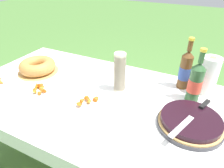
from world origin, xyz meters
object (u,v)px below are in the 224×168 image
cup_stack (120,73)px  snack_plate_left (87,101)px  berry_tart (190,122)px  cider_bottle_green (195,82)px  paper_towel_roll (208,76)px  cider_bottle_amber (185,70)px  bundt_cake (38,66)px  snack_plate_near (40,90)px  serving_knife (195,114)px

cup_stack → snack_plate_left: 0.27m
berry_tart → cup_stack: cup_stack is taller
cider_bottle_green → paper_towel_roll: size_ratio=1.36×
cup_stack → snack_plate_left: (-0.11, -0.21, -0.11)m
paper_towel_roll → cup_stack: bearing=-156.1°
paper_towel_roll → cider_bottle_amber: bearing=-179.9°
cider_bottle_amber → snack_plate_left: cider_bottle_amber is taller
bundt_cake → cider_bottle_green: size_ratio=0.91×
berry_tart → paper_towel_roll: (0.03, 0.36, 0.09)m
snack_plate_near → snack_plate_left: bearing=4.7°
cup_stack → snack_plate_left: cup_stack is taller
paper_towel_roll → serving_knife: bearing=-94.2°
serving_knife → snack_plate_left: size_ratio=1.64×
snack_plate_near → serving_knife: bearing=7.5°
cup_stack → cider_bottle_green: cider_bottle_green is taller
bundt_cake → cider_bottle_green: (1.07, 0.14, 0.08)m
paper_towel_roll → snack_plate_near: bearing=-153.9°
cider_bottle_amber → snack_plate_left: bearing=-137.2°
cider_bottle_green → paper_towel_roll: 0.13m
bundt_cake → snack_plate_left: bearing=-17.2°
berry_tart → snack_plate_left: size_ratio=1.47×
snack_plate_left → snack_plate_near: bearing=-175.3°
cider_bottle_green → snack_plate_left: size_ratio=1.46×
snack_plate_near → cider_bottle_amber: bearing=29.9°
cider_bottle_amber → paper_towel_roll: size_ratio=1.40×
bundt_cake → snack_plate_near: bearing=-43.4°
berry_tart → serving_knife: (0.01, 0.03, 0.04)m
serving_knife → cider_bottle_amber: cider_bottle_amber is taller
cup_stack → cider_bottle_green: size_ratio=0.79×
cup_stack → cider_bottle_amber: 0.41m
berry_tart → cider_bottle_green: bearing=95.6°
cider_bottle_green → paper_towel_roll: bearing=64.0°
bundt_cake → cider_bottle_amber: (1.00, 0.26, 0.08)m
cider_bottle_amber → snack_plate_left: 0.64m
bundt_cake → cider_bottle_amber: 1.03m
cider_bottle_green → snack_plate_left: cider_bottle_green is taller
serving_knife → snack_plate_left: bearing=-61.1°
serving_knife → cider_bottle_green: 0.23m
cup_stack → paper_towel_roll: cup_stack is taller
snack_plate_near → snack_plate_left: size_ratio=0.96×
cider_bottle_green → snack_plate_near: (-0.87, -0.34, -0.11)m
cup_stack → cider_bottle_green: bearing=12.6°
berry_tart → cup_stack: bearing=162.0°
snack_plate_left → paper_towel_roll: paper_towel_roll is taller
serving_knife → cider_bottle_green: (-0.03, 0.22, 0.06)m
cider_bottle_amber → snack_plate_near: size_ratio=1.57×
serving_knife → paper_towel_roll: (0.02, 0.34, 0.06)m
berry_tart → serving_knife: 0.05m
bundt_cake → cup_stack: cup_stack is taller
cup_stack → cider_bottle_amber: bearing=31.6°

